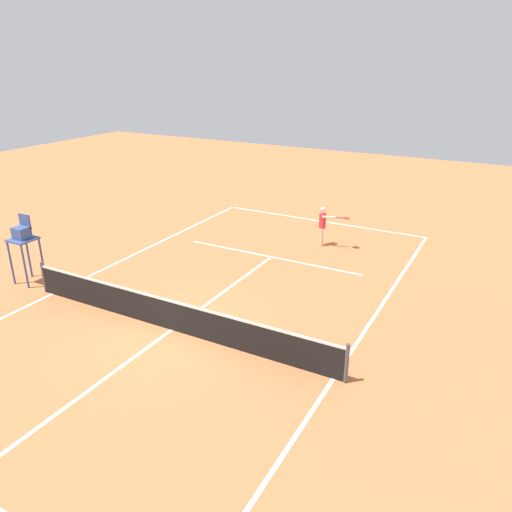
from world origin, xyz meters
TOP-DOWN VIEW (x-y plane):
  - ground_plane at (0.00, 0.00)m, footprint 60.00×60.00m
  - court_lines at (0.00, 0.00)m, footprint 9.90×23.18m
  - tennis_net at (0.00, 0.00)m, footprint 10.50×0.10m
  - player_serving at (-1.29, -8.51)m, footprint 1.30×0.47m
  - tennis_ball at (-1.34, -7.67)m, footprint 0.07×0.07m
  - umpire_chair at (6.33, -0.30)m, footprint 0.80×0.80m

SIDE VIEW (x-z plane):
  - ground_plane at x=0.00m, z-range 0.00..0.00m
  - court_lines at x=0.00m, z-range 0.00..0.01m
  - tennis_ball at x=-1.34m, z-range 0.00..0.07m
  - tennis_net at x=0.00m, z-range -0.04..1.03m
  - player_serving at x=-1.29m, z-range 0.15..1.80m
  - umpire_chair at x=6.33m, z-range 0.40..2.81m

